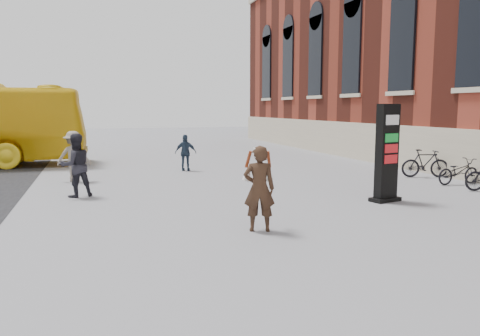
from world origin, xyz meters
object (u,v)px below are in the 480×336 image
object	(u,v)px
info_pylon	(387,153)
pedestrian_c	(186,153)
pedestrian_b	(74,156)
bike_6	(458,171)
pedestrian_a	(76,165)
bike_7	(425,163)
woman	(259,187)

from	to	relation	value
info_pylon	pedestrian_c	world-z (taller)	info_pylon
pedestrian_b	bike_6	xyz separation A→B (m)	(12.26, -4.53, -0.44)
pedestrian_a	bike_7	world-z (taller)	pedestrian_a
info_pylon	pedestrian_a	xyz separation A→B (m)	(-8.08, 3.21, -0.41)
pedestrian_b	pedestrian_c	bearing A→B (deg)	-151.96
pedestrian_c	pedestrian_b	bearing A→B (deg)	38.09
info_pylon	woman	bearing A→B (deg)	-169.63
info_pylon	pedestrian_a	bearing A→B (deg)	145.34
bike_6	woman	bearing A→B (deg)	110.57
info_pylon	pedestrian_c	distance (m)	8.80
pedestrian_a	bike_7	bearing A→B (deg)	161.88
pedestrian_b	pedestrian_c	size ratio (longest dim) A/B	1.19
info_pylon	pedestrian_b	world-z (taller)	info_pylon
pedestrian_a	bike_6	distance (m)	12.19
pedestrian_b	bike_7	xyz separation A→B (m)	(12.26, -2.87, -0.35)
info_pylon	bike_7	distance (m)	5.30
woman	bike_7	bearing A→B (deg)	-131.58
pedestrian_c	bike_7	world-z (taller)	pedestrian_c
pedestrian_b	bike_6	world-z (taller)	pedestrian_b
info_pylon	bike_7	xyz separation A→B (m)	(4.01, 3.37, -0.81)
pedestrian_b	woman	bearing A→B (deg)	123.53
pedestrian_c	bike_7	bearing A→B (deg)	169.04
pedestrian_c	woman	bearing A→B (deg)	106.03
pedestrian_c	bike_6	distance (m)	10.08
pedestrian_b	bike_7	size ratio (longest dim) A/B	1.01
info_pylon	bike_6	world-z (taller)	info_pylon
woman	pedestrian_c	size ratio (longest dim) A/B	1.22
pedestrian_b	bike_7	world-z (taller)	pedestrian_b
pedestrian_a	bike_7	size ratio (longest dim) A/B	1.06
info_pylon	bike_6	size ratio (longest dim) A/B	1.60
info_pylon	pedestrian_b	size ratio (longest dim) A/B	1.52
woman	pedestrian_b	size ratio (longest dim) A/B	1.02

